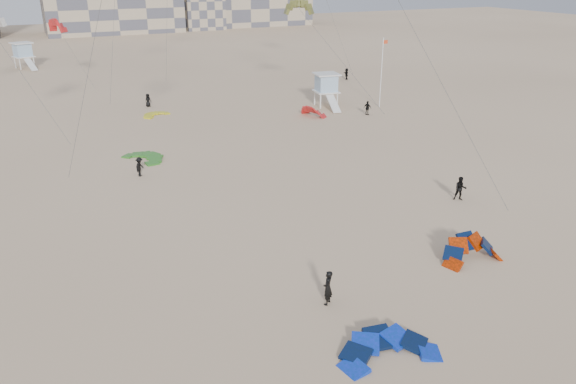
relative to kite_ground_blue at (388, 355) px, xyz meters
name	(u,v)px	position (x,y,z in m)	size (l,w,h in m)	color
ground	(341,313)	(-0.25, 3.57, 0.00)	(320.00, 320.00, 0.00)	beige
kite_ground_blue	(388,355)	(0.00, 0.00, 0.00)	(4.15, 4.27, 1.00)	#1829E6
kite_ground_orange	(471,260)	(9.15, 5.02, 0.00)	(3.57, 2.94, 2.17)	#FB3000
kite_ground_green	(144,159)	(-4.12, 31.10, 0.00)	(3.74, 3.95, 0.50)	#298925
kite_ground_red_far	(313,116)	(16.16, 38.21, 0.00)	(3.18, 2.65, 1.98)	red
kite_ground_yellow	(156,116)	(0.18, 45.82, 0.00)	(2.91, 3.06, 0.39)	#F2FF24
kitesurfer_main	(328,288)	(-0.48, 4.59, 0.92)	(0.67, 0.44, 1.84)	black
kitesurfer_b	(460,189)	(14.57, 12.28, 0.88)	(0.85, 0.66, 1.75)	black
kitesurfer_c	(140,167)	(-5.27, 26.98, 0.78)	(1.01, 0.58, 1.56)	black
kitesurfer_d	(368,108)	(21.88, 36.03, 0.79)	(0.93, 0.39, 1.58)	black
kitesurfer_e	(148,100)	(0.37, 50.48, 0.78)	(0.76, 0.49, 1.55)	black
kitesurfer_f	(346,74)	(30.47, 55.22, 0.82)	(1.52, 0.49, 1.64)	black
kite_fly_olive	(299,9)	(17.59, 44.96, 11.00)	(6.20, 15.01, 11.37)	brown
kite_fly_red	(57,27)	(-7.48, 67.51, 8.00)	(5.16, 10.00, 8.32)	red
lifeguard_tower_near	(326,90)	(19.69, 41.74, 1.94)	(3.14, 5.55, 3.90)	white
lifeguard_tower_far	(23,56)	(-12.17, 85.71, 2.04)	(3.69, 6.07, 4.12)	white
flagpole	(382,71)	(25.29, 38.69, 4.22)	(0.65, 0.10, 8.04)	white
condo_mid	(112,7)	(9.75, 133.57, 6.00)	(32.00, 16.00, 12.00)	tan
condo_fill_right	(201,9)	(31.75, 131.57, 5.00)	(10.00, 10.00, 10.00)	tan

